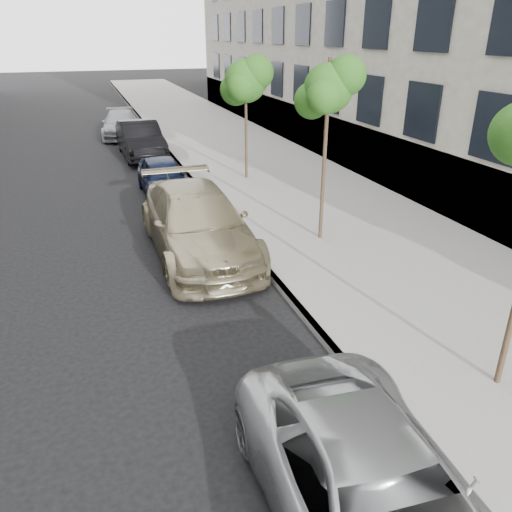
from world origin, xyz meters
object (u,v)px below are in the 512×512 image
suv (197,223)px  sedan_rear (121,124)px  minivan (376,502)px  sedan_black (140,140)px  sedan_blue (163,177)px  tree_far (246,81)px  tree_mid (329,89)px

suv → sedan_rear: (-0.42, 16.88, -0.16)m
minivan → sedan_rear: (-0.42, 25.42, 0.01)m
sedan_black → sedan_blue: bearing=-92.2°
sedan_blue → sedan_black: size_ratio=0.79×
minivan → sedan_blue: 13.91m
sedan_blue → sedan_black: bearing=90.5°
suv → sedan_blue: suv is taller
minivan → suv: (0.00, 8.54, 0.17)m
tree_far → suv: (-3.33, -6.16, -2.82)m
minivan → sedan_rear: bearing=94.3°
sedan_black → suv: bearing=-92.2°
sedan_blue → sedan_black: sedan_black is taller
tree_mid → sedan_rear: tree_mid is taller
sedan_rear → sedan_black: bearing=-79.0°
tree_mid → suv: size_ratio=0.81×
sedan_rear → sedan_blue: bearing=-81.4°
suv → sedan_black: bearing=89.8°
tree_mid → suv: bearing=174.1°
minivan → sedan_blue: size_ratio=1.25×
suv → sedan_black: (0.00, 11.56, -0.04)m
tree_far → minivan: 15.37m
minivan → sedan_rear: size_ratio=1.03×
suv → tree_mid: bearing=-6.0°
tree_far → sedan_black: tree_far is taller
tree_far → suv: 7.55m
sedan_black → sedan_rear: (-0.42, 5.32, -0.12)m
minivan → tree_far: bearing=80.6°
sedan_black → minivan: bearing=-92.2°
tree_far → sedan_blue: tree_far is taller
minivan → tree_mid: bearing=71.3°
tree_far → sedan_blue: bearing=-166.7°
tree_far → sedan_black: 6.96m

